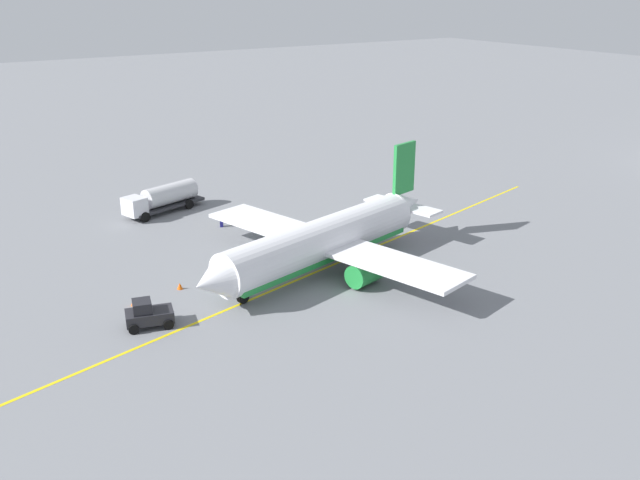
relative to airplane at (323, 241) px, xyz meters
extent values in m
plane|color=slate|center=(0.44, 0.11, -2.77)|extent=(400.00, 400.00, 0.00)
cylinder|color=white|center=(0.44, 0.11, 0.18)|extent=(22.92, 9.52, 3.91)
cube|color=#238C3D|center=(0.44, 0.11, -0.89)|extent=(21.53, 8.52, 1.10)
cone|color=white|center=(12.62, 3.30, 0.18)|extent=(4.00, 4.43, 3.76)
cone|color=white|center=(-12.36, -3.23, 0.57)|extent=(5.11, 4.33, 3.33)
cube|color=#238C3D|center=(-11.75, -3.07, 4.54)|extent=(3.19, 1.16, 5.20)
cube|color=white|center=(-11.75, -3.07, 0.58)|extent=(4.45, 8.73, 0.24)
cube|color=white|center=(-0.53, -0.14, -0.31)|extent=(11.86, 28.80, 0.36)
cylinder|color=#238C3D|center=(-1.07, 5.09, -1.56)|extent=(3.63, 2.84, 2.10)
cylinder|color=#238C3D|center=(1.56, -4.97, -1.56)|extent=(3.63, 2.84, 2.10)
cylinder|color=#4C4C51|center=(9.58, 2.51, -1.61)|extent=(0.24, 0.24, 1.23)
cylinder|color=black|center=(9.58, 2.51, -2.22)|extent=(1.17, 0.67, 1.10)
cylinder|color=#4C4C51|center=(-2.16, 2.12, -1.61)|extent=(0.24, 0.24, 1.23)
cylinder|color=black|center=(-2.16, 2.12, -2.22)|extent=(1.17, 0.67, 1.10)
cylinder|color=#4C4C51|center=(-0.84, -2.91, -1.61)|extent=(0.24, 0.24, 1.23)
cylinder|color=black|center=(-0.84, -2.91, -2.22)|extent=(1.17, 0.67, 1.10)
cube|color=#2D2D33|center=(5.84, -24.36, -2.07)|extent=(9.73, 5.12, 0.30)
cube|color=silver|center=(9.96, -23.11, -1.12)|extent=(2.61, 2.88, 2.00)
cube|color=black|center=(10.82, -22.85, -0.72)|extent=(0.73, 1.96, 0.90)
cylinder|color=silver|center=(5.27, -24.53, -0.77)|extent=(6.99, 4.12, 2.30)
cylinder|color=black|center=(9.22, -22.03, -2.22)|extent=(1.15, 0.65, 1.10)
cylinder|color=black|center=(9.94, -24.43, -2.22)|extent=(1.15, 0.65, 1.10)
cylinder|color=black|center=(3.27, -23.83, -2.22)|extent=(1.15, 0.65, 1.10)
cylinder|color=black|center=(3.99, -26.23, -2.22)|extent=(1.15, 0.65, 1.10)
cube|color=#232328|center=(17.51, 2.31, -1.92)|extent=(3.99, 2.85, 0.90)
cube|color=black|center=(18.00, 2.18, -1.02)|extent=(1.76, 1.90, 0.90)
cylinder|color=black|center=(16.00, 1.67, -2.37)|extent=(0.85, 0.49, 0.80)
cylinder|color=black|center=(16.51, 3.61, -2.37)|extent=(0.85, 0.49, 0.80)
cylinder|color=black|center=(18.51, 1.01, -2.37)|extent=(0.85, 0.49, 0.80)
cylinder|color=black|center=(19.03, 2.94, -2.37)|extent=(0.85, 0.49, 0.80)
cube|color=navy|center=(2.81, -15.98, -2.35)|extent=(0.50, 0.54, 0.85)
cube|color=yellow|center=(2.81, -15.98, -1.62)|extent=(0.58, 0.63, 0.60)
sphere|color=tan|center=(2.81, -15.98, -1.18)|extent=(0.24, 0.24, 0.24)
cone|color=#F2590F|center=(17.35, -1.95, -2.46)|extent=(0.56, 0.56, 0.62)
cone|color=#F2590F|center=(12.93, -2.97, -2.48)|extent=(0.52, 0.52, 0.58)
cube|color=yellow|center=(0.44, 0.11, -2.77)|extent=(73.70, 19.55, 0.01)
camera|label=1|loc=(32.81, 50.45, 22.47)|focal=39.44mm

